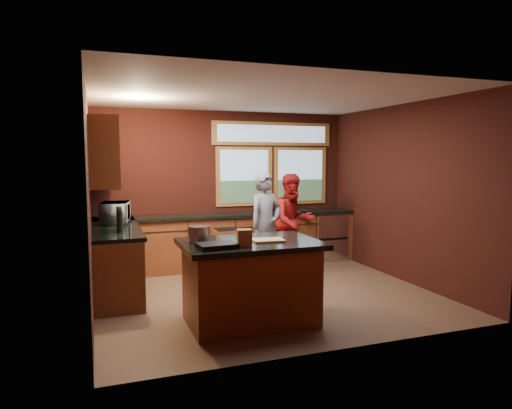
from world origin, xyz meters
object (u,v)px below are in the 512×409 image
person_grey (265,225)px  stock_pot (199,234)px  island (250,282)px  person_red (293,221)px  cutting_board (268,240)px

person_grey → stock_pot: (-1.43, -1.70, 0.21)m
island → stock_pot: stock_pot is taller
island → person_grey: person_grey is taller
island → person_grey: (0.88, 1.85, 0.35)m
person_red → cutting_board: size_ratio=4.62×
island → cutting_board: bearing=-14.0°
island → cutting_board: cutting_board is taller
person_grey → cutting_board: person_grey is taller
person_red → stock_pot: person_red is taller
island → person_red: bearing=55.6°
island → person_red: (1.53, 2.24, 0.33)m
cutting_board → stock_pot: stock_pot is taller
cutting_board → stock_pot: (-0.75, 0.20, 0.08)m
person_red → stock_pot: 2.96m
island → stock_pot: bearing=164.7°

